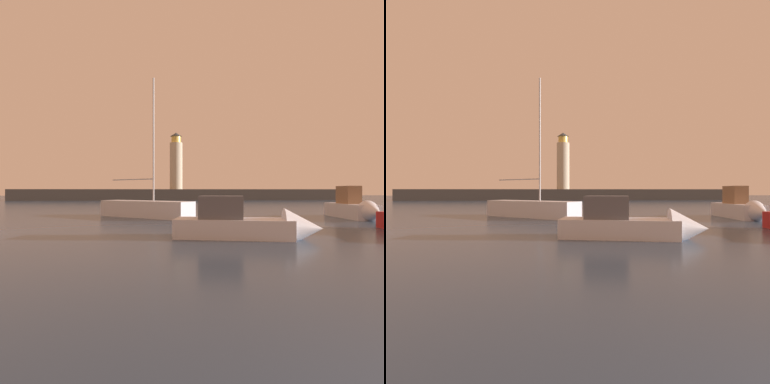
% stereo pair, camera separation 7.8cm
% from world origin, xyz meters
% --- Properties ---
extents(ground_plane, '(220.00, 220.00, 0.00)m').
position_xyz_m(ground_plane, '(0.00, 33.47, 0.00)').
color(ground_plane, '#2D3D51').
extents(breakwater, '(71.59, 4.72, 2.36)m').
position_xyz_m(breakwater, '(0.00, 66.94, 1.18)').
color(breakwater, '#423F3D').
rests_on(breakwater, ground_plane).
extents(lighthouse, '(2.70, 2.70, 12.11)m').
position_xyz_m(lighthouse, '(-1.73, 66.94, 8.10)').
color(lighthouse, beige).
rests_on(lighthouse, breakwater).
extents(motorboat_0, '(1.98, 6.42, 2.58)m').
position_xyz_m(motorboat_0, '(10.06, 20.72, 0.74)').
color(motorboat_0, silver).
rests_on(motorboat_0, ground_plane).
extents(motorboat_1, '(6.34, 2.93, 2.16)m').
position_xyz_m(motorboat_1, '(0.18, 11.91, 0.58)').
color(motorboat_1, silver).
rests_on(motorboat_1, ground_plane).
extents(sailboat_moored, '(7.33, 6.21, 10.37)m').
position_xyz_m(sailboat_moored, '(-5.08, 22.93, 0.66)').
color(sailboat_moored, silver).
rests_on(sailboat_moored, ground_plane).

